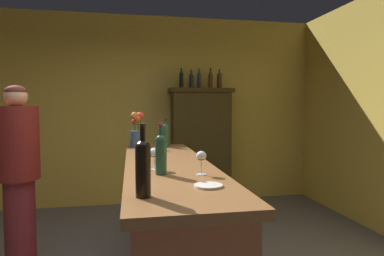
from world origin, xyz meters
The scene contains 16 objects.
wall_back centered at (0.00, 2.88, 1.43)m, with size 5.97×0.12×2.85m, color gold.
bar_counter centered at (0.35, 0.16, 0.54)m, with size 0.61×2.33×1.07m.
display_cabinet centered at (1.10, 2.57, 0.91)m, with size 0.93×0.45×1.75m.
wine_bottle_syrah centered at (0.13, -0.73, 1.22)m, with size 0.07×0.07×0.34m.
wine_bottle_malbec centered at (0.26, -0.24, 1.21)m, with size 0.07×0.07×0.31m.
wine_bottle_chardonnay centered at (0.43, 1.14, 1.20)m, with size 0.08×0.08×0.29m.
wine_glass_front centered at (0.23, -0.09, 1.18)m, with size 0.08×0.08×0.15m.
wine_glass_mid centered at (0.50, -0.30, 1.18)m, with size 0.06×0.06×0.15m.
flower_arrangement centered at (0.14, 1.15, 1.23)m, with size 0.15×0.15×0.36m.
cheese_plate centered at (0.47, -0.60, 1.08)m, with size 0.15×0.15×0.01m, color white.
display_bottle_left centered at (0.82, 2.57, 1.89)m, with size 0.06×0.06×0.31m.
display_bottle_midleft centered at (0.97, 2.57, 1.88)m, with size 0.07×0.07×0.28m.
display_bottle_center centered at (1.09, 2.57, 1.89)m, with size 0.06×0.06×0.31m.
display_bottle_midright centered at (1.26, 2.57, 1.89)m, with size 0.07×0.07×0.32m.
display_bottle_right centered at (1.39, 2.57, 1.89)m, with size 0.07×0.07×0.29m.
patron_tall centered at (-0.87, 0.78, 0.91)m, with size 0.35×0.35×1.67m.
Camera 1 is at (0.08, -2.22, 1.49)m, focal length 30.74 mm.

